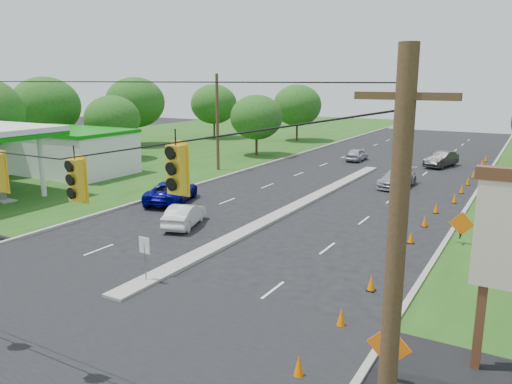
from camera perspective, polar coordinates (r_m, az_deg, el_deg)
The scene contains 37 objects.
ground at distance 18.48m, azimuth -25.41°, elevation -15.79°, with size 160.00×160.00×0.00m, color black.
grass_left at distance 53.17m, azimuth -26.57°, elevation 2.23°, with size 40.00×160.00×0.06m, color #1E4714.
cross_street at distance 18.48m, azimuth -25.41°, elevation -15.79°, with size 160.00×14.00×0.02m, color black.
curb_left at distance 46.42m, azimuth -1.88°, elevation 2.23°, with size 0.25×110.00×0.16m, color gray.
curb_right at distance 39.94m, azimuth 23.64°, elevation -0.57°, with size 0.25×110.00×0.16m, color gray.
median at distance 33.98m, azimuth 4.70°, elevation -1.71°, with size 1.00×34.00×0.18m, color gray.
median_sign at distance 21.48m, azimuth -12.61°, elevation -6.57°, with size 0.55×0.06×2.05m.
utility_pole_far_left at distance 47.12m, azimuth -4.43°, elevation 7.88°, with size 0.28×0.28×9.00m, color #422D1C.
gas_station at distance 47.82m, azimuth -22.34°, elevation 4.72°, with size 18.40×19.70×5.20m.
cone_0 at distance 15.32m, azimuth 4.91°, elevation -19.22°, with size 0.32×0.32×0.70m, color #F67000.
cone_1 at distance 18.17m, azimuth 9.71°, elevation -13.94°, with size 0.32×0.32×0.70m, color #F67000.
cone_2 at distance 21.21m, azimuth 13.03°, elevation -10.06°, with size 0.32×0.32×0.70m, color #F67000.
cone_3 at distance 24.37m, azimuth 15.46°, elevation -7.16°, with size 0.32×0.32×0.70m, color #F67000.
cone_4 at distance 27.62m, azimuth 17.30°, elevation -4.92°, with size 0.32×0.32×0.70m, color #F67000.
cone_5 at distance 30.92m, azimuth 18.74°, elevation -3.15°, with size 0.32×0.32×0.70m, color #F67000.
cone_6 at distance 34.26m, azimuth 19.89°, elevation -1.72°, with size 0.32×0.32×0.70m, color #F67000.
cone_7 at distance 37.55m, azimuth 21.74°, elevation -0.65°, with size 0.32×0.32×0.70m, color #F67000.
cone_8 at distance 40.95m, azimuth 22.46°, elevation 0.34°, with size 0.32×0.32×0.70m, color #F67000.
cone_9 at distance 44.36m, azimuth 23.07°, elevation 1.18°, with size 0.32×0.32×0.70m, color #F67000.
cone_10 at distance 47.79m, azimuth 23.60°, elevation 1.90°, with size 0.32×0.32×0.70m, color #F67000.
cone_11 at distance 51.23m, azimuth 24.05°, elevation 2.52°, with size 0.32×0.32×0.70m, color #F67000.
cone_12 at distance 54.67m, azimuth 24.44°, elevation 3.06°, with size 0.32×0.32×0.70m, color #F67000.
cone_13 at distance 58.12m, azimuth 24.79°, elevation 3.54°, with size 0.32×0.32×0.70m, color #F67000.
work_sign_0 at distance 15.12m, azimuth 14.93°, elevation -16.84°, with size 1.27×0.58×1.37m.
work_sign_1 at distance 28.01m, azimuth 22.44°, elevation -3.49°, with size 1.27×0.58×1.37m.
work_sign_2 at distance 41.63m, azimuth 25.05°, elevation 1.34°, with size 1.27×0.58×1.37m.
tree_2 at distance 55.81m, azimuth -16.10°, elevation 8.01°, with size 5.88×5.88×6.86m.
tree_3 at distance 67.07m, azimuth -13.64°, elevation 9.92°, with size 7.56×7.56×8.82m.
tree_4 at distance 73.94m, azimuth -4.85°, elevation 9.97°, with size 6.72×6.72×7.84m.
tree_5 at distance 56.39m, azimuth 0.05°, elevation 8.54°, with size 5.88×5.88×6.86m.
tree_6 at distance 70.58m, azimuth 4.75°, elevation 9.85°, with size 6.72×6.72×7.84m.
tree_14 at distance 60.47m, azimuth -22.93°, elevation 9.02°, with size 7.56×7.56×8.82m.
white_sedan at distance 29.64m, azimuth -8.17°, elevation -2.63°, with size 1.41×4.04×1.33m, color silver.
blue_pickup at distance 35.53m, azimuth -9.61°, elevation 0.05°, with size 2.53×5.49×1.53m, color #02026D.
silver_car_far at distance 41.63m, azimuth 15.85°, elevation 1.55°, with size 2.04×5.02×1.46m, color #9593A3.
silver_car_oncoming at distance 54.27m, azimuth 11.44°, elevation 4.22°, with size 1.56×3.88×1.32m, color #A3A2B3.
dark_car_receding at distance 52.63m, azimuth 20.41°, elevation 3.54°, with size 1.63×4.68×1.54m, color black.
Camera 1 is at (13.85, -8.86, 8.45)m, focal length 35.00 mm.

